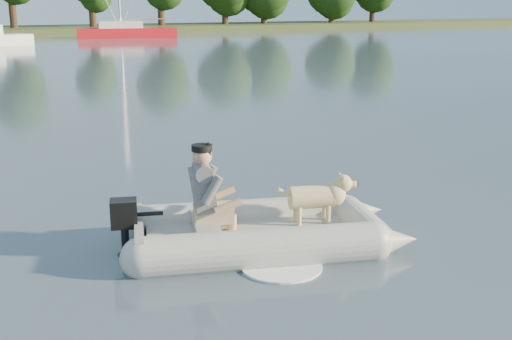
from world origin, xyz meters
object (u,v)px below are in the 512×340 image
man (204,187)px  sailboat (126,32)px  dog (312,201)px  dinghy (262,199)px

man → sailboat: sailboat is taller
man → dog: 1.44m
dog → dinghy: bearing=-175.4°
man → sailboat: bearing=91.5°
dog → sailboat: (11.05, 49.34, -0.04)m
man → dog: man is taller
dinghy → dog: (0.67, -0.13, -0.08)m
dinghy → dog: bearing=4.6°
man → sailboat: (12.41, 48.95, -0.31)m
sailboat → dinghy: bearing=-92.8°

